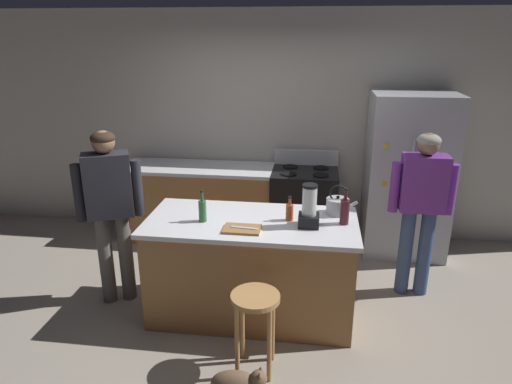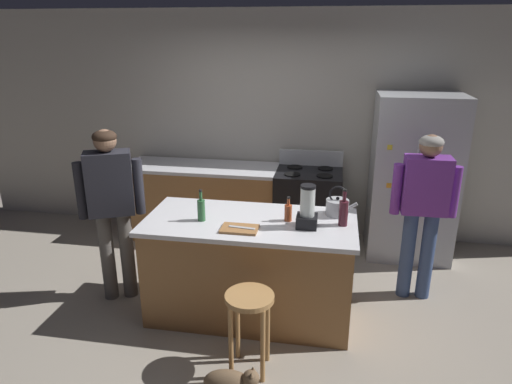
{
  "view_description": "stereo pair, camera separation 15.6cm",
  "coord_description": "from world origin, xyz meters",
  "views": [
    {
      "loc": [
        0.52,
        -3.57,
        2.43
      ],
      "look_at": [
        0.0,
        0.3,
        1.06
      ],
      "focal_mm": 32.08,
      "sensor_mm": 36.0,
      "label": 1
    },
    {
      "loc": [
        0.67,
        -3.54,
        2.43
      ],
      "look_at": [
        0.0,
        0.3,
        1.06
      ],
      "focal_mm": 32.08,
      "sensor_mm": 36.0,
      "label": 2
    }
  ],
  "objects": [
    {
      "name": "kitchen_island",
      "position": [
        0.0,
        0.0,
        0.46
      ],
      "size": [
        1.81,
        0.86,
        0.91
      ],
      "color": "#9E6B3D",
      "rests_on": "ground_plane"
    },
    {
      "name": "chef_knife",
      "position": [
        -0.03,
        -0.22,
        0.94
      ],
      "size": [
        0.22,
        0.05,
        0.01
      ],
      "primitive_type": "cube",
      "rotation": [
        0.0,
        0.0,
        -0.11
      ],
      "color": "#B7BABF",
      "rests_on": "cutting_board"
    },
    {
      "name": "cat",
      "position": [
        0.05,
        -1.04,
        0.11
      ],
      "size": [
        0.52,
        0.18,
        0.26
      ],
      "color": "brown",
      "rests_on": "ground_plane"
    },
    {
      "name": "bottle_cooking_sauce",
      "position": [
        0.32,
        0.04,
        0.99
      ],
      "size": [
        0.06,
        0.06,
        0.22
      ],
      "color": "#B24C26",
      "rests_on": "kitchen_island"
    },
    {
      "name": "tea_kettle",
      "position": [
        0.73,
        0.25,
        0.99
      ],
      "size": [
        0.28,
        0.2,
        0.27
      ],
      "color": "#B7BABF",
      "rests_on": "kitchen_island"
    },
    {
      "name": "bottle_olive_oil",
      "position": [
        -0.4,
        -0.08,
        1.01
      ],
      "size": [
        0.07,
        0.07,
        0.28
      ],
      "color": "#2D6638",
      "rests_on": "kitchen_island"
    },
    {
      "name": "bar_stool",
      "position": [
        0.13,
        -0.74,
        0.5
      ],
      "size": [
        0.36,
        0.36,
        0.64
      ],
      "color": "#B7844C",
      "rests_on": "ground_plane"
    },
    {
      "name": "cutting_board",
      "position": [
        -0.05,
        -0.22,
        0.92
      ],
      "size": [
        0.3,
        0.2,
        0.02
      ],
      "primitive_type": "cube",
      "color": "#9E6B3D",
      "rests_on": "kitchen_island"
    },
    {
      "name": "back_wall",
      "position": [
        0.0,
        1.95,
        1.35
      ],
      "size": [
        8.0,
        0.1,
        2.7
      ],
      "primitive_type": "cube",
      "color": "#BCB7AD",
      "rests_on": "ground_plane"
    },
    {
      "name": "person_by_sink_right",
      "position": [
        1.51,
        0.55,
        0.97
      ],
      "size": [
        0.59,
        0.22,
        1.59
      ],
      "color": "#384C7A",
      "rests_on": "ground_plane"
    },
    {
      "name": "back_counter_run",
      "position": [
        -0.8,
        1.55,
        0.46
      ],
      "size": [
        2.0,
        0.64,
        0.91
      ],
      "color": "#9E6B3D",
      "rests_on": "ground_plane"
    },
    {
      "name": "blender_appliance",
      "position": [
        0.49,
        -0.06,
        1.07
      ],
      "size": [
        0.17,
        0.17,
        0.36
      ],
      "color": "black",
      "rests_on": "kitchen_island"
    },
    {
      "name": "person_by_island_left",
      "position": [
        -1.29,
        0.05,
        0.99
      ],
      "size": [
        0.58,
        0.36,
        1.64
      ],
      "color": "#66605B",
      "rests_on": "ground_plane"
    },
    {
      "name": "bottle_wine",
      "position": [
        0.78,
        0.02,
        1.03
      ],
      "size": [
        0.08,
        0.08,
        0.32
      ],
      "color": "#471923",
      "rests_on": "kitchen_island"
    },
    {
      "name": "refrigerator",
      "position": [
        1.55,
        1.5,
        0.91
      ],
      "size": [
        0.9,
        0.73,
        1.83
      ],
      "color": "#B7BABF",
      "rests_on": "ground_plane"
    },
    {
      "name": "stove_range",
      "position": [
        0.41,
        1.52,
        0.47
      ],
      "size": [
        0.76,
        0.65,
        1.09
      ],
      "color": "black",
      "rests_on": "ground_plane"
    },
    {
      "name": "ground_plane",
      "position": [
        0.0,
        0.0,
        0.0
      ],
      "size": [
        14.0,
        14.0,
        0.0
      ],
      "primitive_type": "plane",
      "color": "#9E9384"
    }
  ]
}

